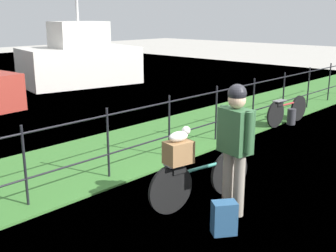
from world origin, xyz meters
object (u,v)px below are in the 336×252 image
Objects in this scene: bicycle_main at (200,179)px; moored_boat_near at (80,60)px; cyclist_person at (235,138)px; bicycle_parked at (287,110)px; mooring_bollard at (291,117)px; terrier_dog at (180,135)px; backpack_on_paving at (224,218)px; wooden_crate at (178,152)px.

bicycle_main is 10.82m from moored_boat_near.
cyclist_person is (0.08, -0.47, 0.65)m from bicycle_main.
mooring_bollard is at bearing -67.31° from bicycle_parked.
moored_boat_near is at bearing 88.69° from bicycle_parked.
bicycle_parked is (5.08, 1.15, -0.70)m from terrier_dog.
bicycle_parked reaches higher than mooring_bollard.
bicycle_parked is at bearing 57.07° from backpack_on_paving.
mooring_bollard is 0.24× the size of bicycle_parked.
cyclist_person is 0.99m from backpack_on_paving.
wooden_crate is at bearing -167.38° from bicycle_parked.
backpack_on_paving is 11.67m from moored_boat_near.
backpack_on_paving is at bearing -160.69° from mooring_bollard.
wooden_crate is 10.91m from moored_boat_near.
bicycle_parked reaches higher than backpack_on_paving.
moored_boat_near is (0.15, 8.50, 0.68)m from mooring_bollard.
mooring_bollard is at bearing 55.93° from backpack_on_paving.
wooden_crate is 5.28m from mooring_bollard.
wooden_crate is 0.86× the size of backpack_on_paving.
cyclist_person is (0.44, -0.55, 0.20)m from wooden_crate.
cyclist_person is 5.03m from mooring_bollard.
bicycle_main is 1.06× the size of bicycle_parked.
backpack_on_paving is 5.53m from bicycle_parked.
moored_boat_near is at bearing 61.10° from terrier_dog.
cyclist_person is at bearing -52.48° from terrier_dog.
cyclist_person is 1.07× the size of bicycle_parked.
wooden_crate is at bearing 168.50° from terrier_dog.
wooden_crate is 1.00m from backpack_on_paving.
terrier_dog reaches higher than wooden_crate.
backpack_on_paving is at bearing -117.49° from moored_boat_near.
bicycle_parked is at bearing 14.41° from bicycle_main.
wooden_crate reaches higher than bicycle_parked.
bicycle_parked is at bearing 19.95° from cyclist_person.
backpack_on_paving is (-0.08, -0.79, -0.60)m from wooden_crate.
cyclist_person reaches higher than bicycle_main.
terrier_dog is 10.91m from moored_boat_near.
wooden_crate is 0.21× the size of cyclist_person.
wooden_crate is 0.22m from terrier_dog.
terrier_dog is 5.29m from mooring_bollard.
wooden_crate is at bearing 120.69° from backpack_on_paving.
terrier_dog is at bearing -168.46° from mooring_bollard.
wooden_crate is 5.25m from bicycle_parked.
terrier_dog is 0.07× the size of moored_boat_near.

